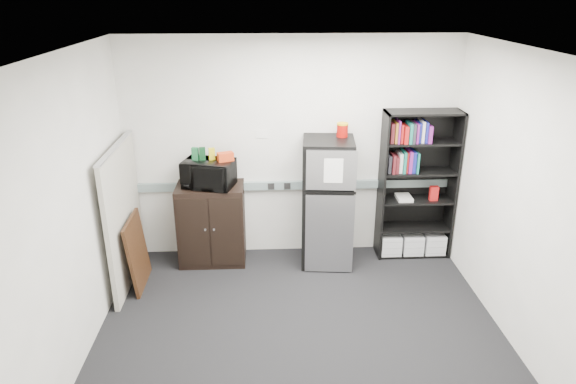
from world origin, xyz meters
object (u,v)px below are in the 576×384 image
at_px(bookshelf, 417,187).
at_px(refrigerator, 327,203).
at_px(cabinet, 212,224).
at_px(microwave, 209,174).
at_px(cubicle_partition, 124,216).

xyz_separation_m(bookshelf, refrigerator, (-1.12, -0.14, -0.13)).
bearing_deg(refrigerator, bookshelf, 12.85).
relative_size(bookshelf, refrigerator, 1.19).
bearing_deg(cabinet, microwave, -90.00).
xyz_separation_m(cubicle_partition, refrigerator, (2.31, 0.34, -0.03)).
height_order(bookshelf, cubicle_partition, bookshelf).
bearing_deg(microwave, cabinet, 105.14).
bearing_deg(cabinet, bookshelf, 1.47).
xyz_separation_m(cubicle_partition, cabinet, (0.92, 0.42, -0.31)).
relative_size(microwave, refrigerator, 0.37).
height_order(cabinet, refrigerator, refrigerator).
distance_m(bookshelf, cubicle_partition, 3.46).
bearing_deg(cubicle_partition, refrigerator, 8.38).
relative_size(cubicle_partition, cabinet, 1.63).
distance_m(cubicle_partition, refrigerator, 2.34).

